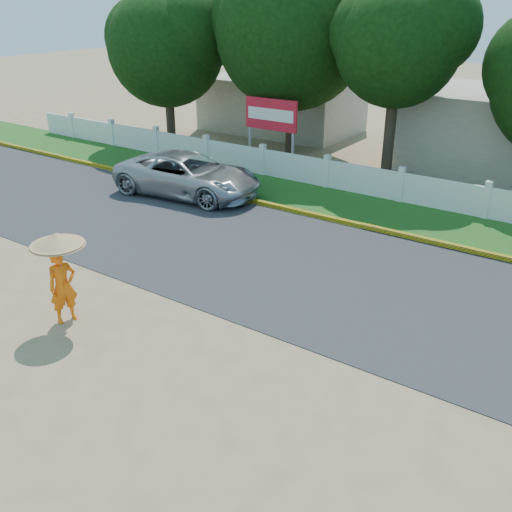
{
  "coord_description": "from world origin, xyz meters",
  "views": [
    {
      "loc": [
        6.89,
        -8.0,
        6.88
      ],
      "look_at": [
        0.0,
        2.0,
        1.3
      ],
      "focal_mm": 40.0,
      "sensor_mm": 36.0,
      "label": 1
    }
  ],
  "objects": [
    {
      "name": "ground",
      "position": [
        0.0,
        0.0,
        0.0
      ],
      "size": [
        120.0,
        120.0,
        0.0
      ],
      "primitive_type": "plane",
      "color": "#9E8460",
      "rests_on": "ground"
    },
    {
      "name": "road",
      "position": [
        0.0,
        4.5,
        0.01
      ],
      "size": [
        60.0,
        7.0,
        0.02
      ],
      "primitive_type": "cube",
      "color": "#38383A",
      "rests_on": "ground"
    },
    {
      "name": "grass_verge",
      "position": [
        0.0,
        9.75,
        0.01
      ],
      "size": [
        60.0,
        3.5,
        0.03
      ],
      "primitive_type": "cube",
      "color": "#2D601E",
      "rests_on": "ground"
    },
    {
      "name": "curb",
      "position": [
        0.0,
        8.05,
        0.08
      ],
      "size": [
        40.0,
        0.18,
        0.16
      ],
      "primitive_type": "cube",
      "color": "yellow",
      "rests_on": "ground"
    },
    {
      "name": "fence",
      "position": [
        0.0,
        11.2,
        0.55
      ],
      "size": [
        40.0,
        0.1,
        1.1
      ],
      "primitive_type": "cube",
      "color": "silver",
      "rests_on": "ground"
    },
    {
      "name": "building_far",
      "position": [
        -10.0,
        19.0,
        1.4
      ],
      "size": [
        8.0,
        5.0,
        2.8
      ],
      "primitive_type": "cube",
      "color": "#B7AD99",
      "rests_on": "ground"
    },
    {
      "name": "vehicle",
      "position": [
        -6.85,
        7.47,
        0.78
      ],
      "size": [
        5.84,
        3.18,
        1.55
      ],
      "primitive_type": "imported",
      "rotation": [
        0.0,
        0.0,
        1.68
      ],
      "color": "#A7A9AF",
      "rests_on": "ground"
    },
    {
      "name": "monk_with_parasol",
      "position": [
        -3.16,
        -1.08,
        1.43
      ],
      "size": [
        1.21,
        1.21,
        2.2
      ],
      "color": "orange",
      "rests_on": "ground"
    },
    {
      "name": "billboard",
      "position": [
        -6.32,
        12.3,
        2.14
      ],
      "size": [
        2.5,
        0.13,
        2.95
      ],
      "color": "gray",
      "rests_on": "ground"
    },
    {
      "name": "tree_row",
      "position": [
        1.58,
        14.26,
        5.1
      ],
      "size": [
        34.16,
        7.71,
        9.18
      ],
      "color": "#473828",
      "rests_on": "ground"
    }
  ]
}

